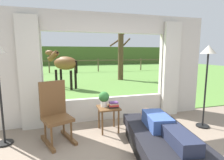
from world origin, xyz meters
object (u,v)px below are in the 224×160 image
(book_stack, at_px, (113,105))
(floor_lamp_right, at_px, (208,62))
(horse, at_px, (64,63))
(reclining_person, at_px, (163,126))
(rocking_chair, at_px, (55,112))
(recliner_sofa, at_px, (161,143))
(side_table, at_px, (108,111))
(pasture_tree, at_px, (121,52))
(potted_plant, at_px, (104,98))

(book_stack, xyz_separation_m, floor_lamp_right, (1.99, -0.31, 0.88))
(horse, bearing_deg, reclining_person, -126.07)
(rocking_chair, height_order, book_stack, rocking_chair)
(recliner_sofa, relative_size, floor_lamp_right, 1.01)
(book_stack, xyz_separation_m, horse, (-0.89, 4.92, 0.58))
(side_table, height_order, floor_lamp_right, floor_lamp_right)
(floor_lamp_right, bearing_deg, rocking_chair, 175.31)
(reclining_person, relative_size, book_stack, 6.73)
(recliner_sofa, distance_m, reclining_person, 0.31)
(reclining_person, relative_size, rocking_chair, 1.28)
(rocking_chair, relative_size, horse, 0.65)
(rocking_chair, bearing_deg, reclining_person, -54.07)
(pasture_tree, bearing_deg, book_stack, -109.78)
(side_table, bearing_deg, recliner_sofa, -62.81)
(recliner_sofa, bearing_deg, pasture_tree, 84.59)
(side_table, bearing_deg, pasture_tree, 69.37)
(rocking_chair, height_order, pasture_tree, pasture_tree)
(recliner_sofa, xyz_separation_m, side_table, (-0.58, 1.12, 0.21))
(rocking_chair, xyz_separation_m, book_stack, (1.15, 0.06, 0.03))
(potted_plant, bearing_deg, side_table, -36.87)
(reclining_person, bearing_deg, potted_plant, 126.60)
(horse, height_order, pasture_tree, pasture_tree)
(reclining_person, relative_size, side_table, 2.76)
(rocking_chair, bearing_deg, book_stack, -18.34)
(potted_plant, bearing_deg, book_stack, -34.41)
(side_table, xyz_separation_m, pasture_tree, (2.51, 6.67, 1.23))
(book_stack, height_order, floor_lamp_right, floor_lamp_right)
(rocking_chair, bearing_deg, floor_lamp_right, -25.83)
(recliner_sofa, bearing_deg, side_table, 125.73)
(horse, bearing_deg, pasture_tree, -20.24)
(side_table, distance_m, floor_lamp_right, 2.35)
(floor_lamp_right, bearing_deg, potted_plant, 168.72)
(horse, bearing_deg, book_stack, -128.64)
(potted_plant, relative_size, pasture_tree, 0.10)
(reclining_person, distance_m, horse, 6.22)
(reclining_person, distance_m, potted_plant, 1.41)
(floor_lamp_right, bearing_deg, side_table, 169.89)
(potted_plant, bearing_deg, reclining_person, -61.95)
(side_table, xyz_separation_m, potted_plant, (-0.08, 0.06, 0.28))
(recliner_sofa, xyz_separation_m, book_stack, (-0.48, 1.06, 0.36))
(potted_plant, distance_m, floor_lamp_right, 2.33)
(rocking_chair, distance_m, horse, 5.02)
(horse, bearing_deg, floor_lamp_right, -110.04)
(pasture_tree, bearing_deg, recliner_sofa, -103.96)
(rocking_chair, relative_size, book_stack, 5.25)
(recliner_sofa, xyz_separation_m, rocking_chair, (-1.63, 1.01, 0.33))
(potted_plant, bearing_deg, pasture_tree, 68.59)
(side_table, distance_m, pasture_tree, 7.24)
(floor_lamp_right, height_order, horse, floor_lamp_right)
(reclining_person, relative_size, floor_lamp_right, 0.80)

